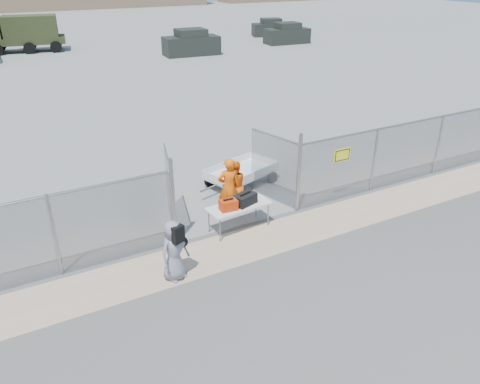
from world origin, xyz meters
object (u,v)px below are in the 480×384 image
security_worker_left (229,187)px  visitor (174,251)px  folding_table (239,217)px  security_worker_right (234,186)px  utility_trailer (241,175)px

security_worker_left → visitor: (-2.60, -2.23, -0.13)m
security_worker_left → visitor: 3.43m
folding_table → visitor: (-2.46, -1.32, 0.40)m
folding_table → security_worker_right: (0.44, 1.12, 0.42)m
security_worker_right → utility_trailer: (1.06, 1.51, -0.43)m
folding_table → security_worker_left: 1.06m
security_worker_right → utility_trailer: size_ratio=0.52×
folding_table → utility_trailer: size_ratio=0.59×
visitor → utility_trailer: visitor is taller
security_worker_right → visitor: security_worker_right is taller
folding_table → security_worker_right: size_ratio=1.13×
security_worker_left → utility_trailer: bearing=-115.6°
security_worker_right → security_worker_left: bearing=39.1°
security_worker_right → visitor: 3.79m
folding_table → security_worker_left: bearing=75.9°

